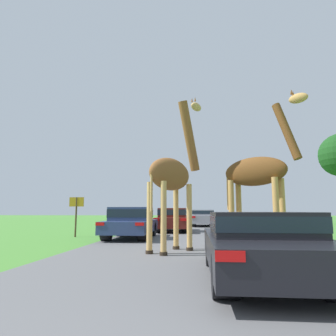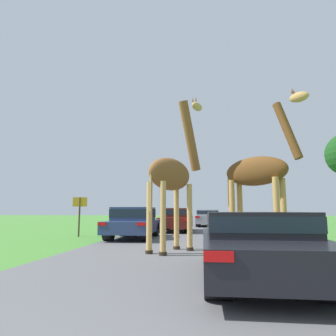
{
  "view_description": "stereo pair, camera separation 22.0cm",
  "coord_description": "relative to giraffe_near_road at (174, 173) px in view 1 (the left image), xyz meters",
  "views": [
    {
      "loc": [
        0.08,
        0.11,
        1.22
      ],
      "look_at": [
        -0.76,
        9.21,
        2.53
      ],
      "focal_mm": 32.0,
      "sensor_mm": 36.0,
      "label": 1
    },
    {
      "loc": [
        0.3,
        0.13,
        1.22
      ],
      "look_at": [
        -0.76,
        9.21,
        2.53
      ],
      "focal_mm": 32.0,
      "sensor_mm": 36.0,
      "label": 2
    }
  ],
  "objects": [
    {
      "name": "road",
      "position": [
        0.6,
        20.64,
        -2.38
      ],
      "size": [
        7.63,
        120.0,
        0.0
      ],
      "color": "#5B5B5E",
      "rests_on": "ground"
    },
    {
      "name": "giraffe_near_road",
      "position": [
        0.0,
        0.0,
        0.0
      ],
      "size": [
        1.84,
        2.54,
        5.23
      ],
      "rotation": [
        0.0,
        0.0,
        -0.57
      ],
      "color": "tan",
      "rests_on": "ground"
    },
    {
      "name": "car_queue_left",
      "position": [
        -0.71,
        8.85,
        -1.65
      ],
      "size": [
        1.79,
        4.31,
        1.37
      ],
      "color": "#561914",
      "rests_on": "ground"
    },
    {
      "name": "car_queue_right",
      "position": [
        1.22,
        15.46,
        -1.69
      ],
      "size": [
        1.86,
        4.76,
        1.29
      ],
      "color": "gray",
      "rests_on": "ground"
    },
    {
      "name": "giraffe_companion",
      "position": [
        2.66,
        0.4,
        -0.07
      ],
      "size": [
        2.5,
        2.0,
        4.85
      ],
      "rotation": [
        0.0,
        0.0,
        -2.21
      ],
      "color": "tan",
      "rests_on": "ground"
    },
    {
      "name": "car_lead_maroon",
      "position": [
        1.84,
        -3.54,
        -1.73
      ],
      "size": [
        1.91,
        4.27,
        1.19
      ],
      "color": "black",
      "rests_on": "ground"
    },
    {
      "name": "sign_post",
      "position": [
        -4.98,
        4.6,
        -1.09
      ],
      "size": [
        0.7,
        0.08,
        1.86
      ],
      "color": "#4C3823",
      "rests_on": "ground"
    },
    {
      "name": "car_far_ahead",
      "position": [
        -2.23,
        4.14,
        -1.65
      ],
      "size": [
        1.88,
        4.07,
        1.37
      ],
      "color": "navy",
      "rests_on": "ground"
    }
  ]
}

